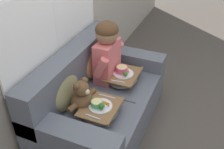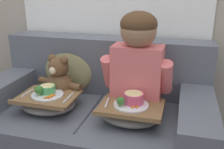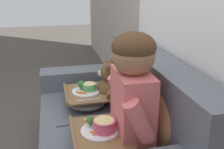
{
  "view_description": "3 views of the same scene",
  "coord_description": "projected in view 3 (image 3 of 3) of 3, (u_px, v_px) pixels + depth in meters",
  "views": [
    {
      "loc": [
        -1.93,
        -0.91,
        2.09
      ],
      "look_at": [
        0.12,
        -0.04,
        0.61
      ],
      "focal_mm": 42.0,
      "sensor_mm": 36.0,
      "label": 1
    },
    {
      "loc": [
        0.57,
        -1.57,
        1.26
      ],
      "look_at": [
        0.13,
        0.04,
        0.67
      ],
      "focal_mm": 42.0,
      "sensor_mm": 36.0,
      "label": 2
    },
    {
      "loc": [
        1.58,
        -0.34,
        1.34
      ],
      "look_at": [
        -0.12,
        0.06,
        0.71
      ],
      "focal_mm": 42.0,
      "sensor_mm": 36.0,
      "label": 3
    }
  ],
  "objects": [
    {
      "name": "couch",
      "position": [
        116.0,
        133.0,
        1.88
      ],
      "size": [
        1.61,
        0.91,
        0.86
      ],
      "color": "#565B66",
      "rests_on": "ground_plane"
    },
    {
      "name": "lap_tray_teddy",
      "position": [
        86.0,
        97.0,
        2.05
      ],
      "size": [
        0.4,
        0.33,
        0.19
      ],
      "color": "slate",
      "rests_on": "teddy_bear"
    },
    {
      "name": "throw_pillow_behind_child",
      "position": [
        161.0,
        110.0,
        1.55
      ],
      "size": [
        0.42,
        0.2,
        0.44
      ],
      "color": "#B2754C",
      "rests_on": "couch"
    },
    {
      "name": "throw_pillow_behind_teddy",
      "position": [
        132.0,
        77.0,
        2.08
      ],
      "size": [
        0.43,
        0.21,
        0.44
      ],
      "color": "#898456",
      "rests_on": "couch"
    },
    {
      "name": "child_figure",
      "position": [
        133.0,
        86.0,
        1.45
      ],
      "size": [
        0.48,
        0.24,
        0.68
      ],
      "color": "#DB6666",
      "rests_on": "couch"
    },
    {
      "name": "lap_tray_child",
      "position": [
        100.0,
        138.0,
        1.51
      ],
      "size": [
        0.4,
        0.33,
        0.19
      ],
      "color": "slate",
      "rests_on": "child_figure"
    },
    {
      "name": "teddy_bear",
      "position": [
        109.0,
        85.0,
        2.06
      ],
      "size": [
        0.37,
        0.27,
        0.35
      ],
      "color": "brown",
      "rests_on": "couch"
    }
  ]
}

